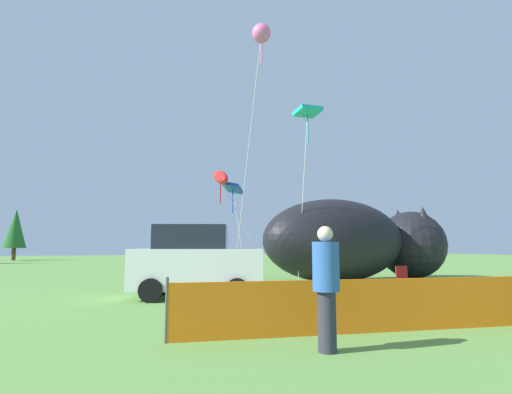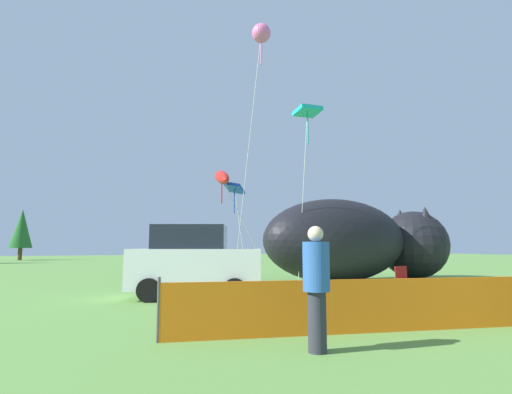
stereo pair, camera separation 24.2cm
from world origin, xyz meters
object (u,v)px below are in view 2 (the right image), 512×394
at_px(parked_car, 195,262).
at_px(inflatable_cat, 357,244).
at_px(spectator_in_grey_shirt, 316,282).
at_px(folding_chair, 405,279).
at_px(kite_red_lizard, 222,177).
at_px(kite_pink_octopus, 261,35).
at_px(kite_blue_box, 234,189).
at_px(kite_teal_diamond, 307,114).

xyz_separation_m(parked_car, inflatable_cat, (7.84, 2.50, 0.57)).
bearing_deg(inflatable_cat, spectator_in_grey_shirt, -132.34).
bearing_deg(folding_chair, kite_red_lizard, -166.07).
bearing_deg(kite_pink_octopus, kite_blue_box, 80.69).
relative_size(inflatable_cat, kite_teal_diamond, 1.38).
height_order(spectator_in_grey_shirt, kite_red_lizard, kite_red_lizard).
distance_m(kite_pink_octopus, kite_red_lizard, 6.97).
bearing_deg(kite_teal_diamond, kite_red_lizard, 106.09).
height_order(kite_red_lizard, kite_teal_diamond, kite_teal_diamond).
relative_size(folding_chair, kite_red_lizard, 0.16).
xyz_separation_m(kite_pink_octopus, kite_teal_diamond, (1.67, -0.66, -3.23)).
height_order(parked_car, kite_blue_box, kite_blue_box).
height_order(inflatable_cat, kite_red_lizard, kite_red_lizard).
bearing_deg(kite_pink_octopus, kite_teal_diamond, -21.66).
distance_m(kite_red_lizard, kite_teal_diamond, 6.06).
bearing_deg(folding_chair, kite_blue_box, -171.58).
relative_size(parked_car, kite_blue_box, 0.88).
distance_m(inflatable_cat, kite_pink_octopus, 9.57).
bearing_deg(inflatable_cat, kite_pink_octopus, -174.00).
xyz_separation_m(spectator_in_grey_shirt, kite_red_lizard, (2.92, 13.38, 3.90)).
height_order(parked_car, kite_teal_diamond, kite_teal_diamond).
height_order(folding_chair, kite_teal_diamond, kite_teal_diamond).
relative_size(folding_chair, kite_blue_box, 0.19).
height_order(parked_car, folding_chair, parked_car).
height_order(spectator_in_grey_shirt, kite_pink_octopus, kite_pink_octopus).
bearing_deg(kite_blue_box, kite_red_lizard, -151.24).
relative_size(parked_car, kite_pink_octopus, 0.41).
relative_size(kite_blue_box, kite_pink_octopus, 0.47).
bearing_deg(kite_red_lizard, spectator_in_grey_shirt, -102.30).
xyz_separation_m(folding_chair, inflatable_cat, (1.88, 4.75, 1.09)).
bearing_deg(kite_red_lizard, kite_teal_diamond, -73.91).
relative_size(inflatable_cat, spectator_in_grey_shirt, 5.16).
bearing_deg(spectator_in_grey_shirt, kite_blue_box, 74.86).
xyz_separation_m(folding_chair, kite_blue_box, (-2.10, 9.43, 3.88)).
bearing_deg(kite_pink_octopus, spectator_in_grey_shirt, -108.70).
bearing_deg(kite_pink_octopus, folding_chair, -53.67).
bearing_deg(kite_pink_octopus, kite_red_lizard, 89.37).
xyz_separation_m(parked_car, kite_blue_box, (3.85, 7.18, 3.36)).
bearing_deg(parked_car, kite_red_lizard, 88.02).
distance_m(kite_pink_octopus, kite_teal_diamond, 3.69).
bearing_deg(spectator_in_grey_shirt, kite_pink_octopus, 71.30).
xyz_separation_m(inflatable_cat, kite_pink_octopus, (-4.87, -0.70, 8.21)).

